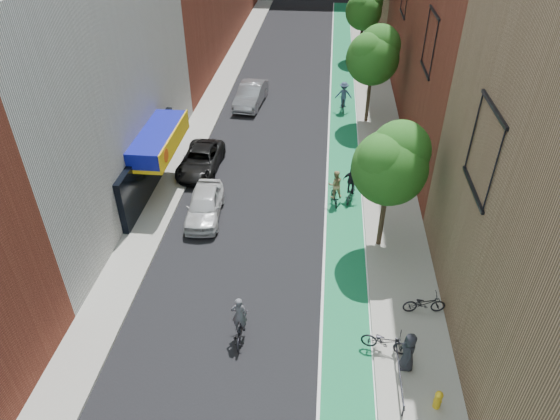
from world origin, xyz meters
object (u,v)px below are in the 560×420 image
(cyclist_lane_near, at_px, (335,189))
(cyclist_lane_far, at_px, (343,98))
(parked_car_silver, at_px, (251,95))
(fire_hydrant, at_px, (438,399))
(parked_car_white, at_px, (205,205))
(pedestrian, at_px, (409,352))
(cyclist_lane_mid, at_px, (351,188))
(parked_car_black, at_px, (201,160))
(cyclist_lead, at_px, (240,325))

(cyclist_lane_near, bearing_deg, cyclist_lane_far, -105.00)
(parked_car_silver, distance_m, fire_hydrant, 26.91)
(parked_car_white, relative_size, cyclist_lane_far, 1.93)
(pedestrian, bearing_deg, cyclist_lane_mid, -173.80)
(parked_car_black, height_order, cyclist_lead, cyclist_lead)
(parked_car_black, distance_m, cyclist_lane_mid, 9.21)
(parked_car_white, relative_size, fire_hydrant, 5.44)
(parked_car_white, bearing_deg, cyclist_lane_far, 58.74)
(fire_hydrant, bearing_deg, parked_car_white, 134.90)
(parked_car_silver, xyz_separation_m, cyclist_lane_far, (6.95, -0.41, 0.19))
(cyclist_lane_mid, bearing_deg, pedestrian, 113.92)
(cyclist_lane_far, relative_size, pedestrian, 1.33)
(parked_car_black, height_order, cyclist_lane_mid, cyclist_lane_mid)
(parked_car_black, xyz_separation_m, cyclist_lane_far, (8.55, 9.53, 0.34))
(parked_car_silver, bearing_deg, cyclist_lane_near, -57.73)
(cyclist_lead, xyz_separation_m, cyclist_lane_mid, (4.47, 10.24, 0.07))
(parked_car_black, xyz_separation_m, parked_car_silver, (1.60, 9.94, 0.15))
(cyclist_lane_near, relative_size, fire_hydrant, 2.53)
(pedestrian, bearing_deg, parked_car_white, -135.95)
(parked_car_black, bearing_deg, parked_car_silver, 81.83)
(cyclist_lane_far, bearing_deg, fire_hydrant, 94.02)
(parked_car_silver, bearing_deg, fire_hydrant, -62.69)
(cyclist_lane_mid, bearing_deg, cyclist_lane_far, -73.63)
(parked_car_silver, relative_size, cyclist_lane_far, 2.23)
(cyclist_lead, bearing_deg, cyclist_lane_near, -114.16)
(cyclist_lane_far, bearing_deg, cyclist_lead, 76.42)
(cyclist_lane_near, xyz_separation_m, pedestrian, (2.70, -10.67, 0.11))
(cyclist_lead, xyz_separation_m, pedestrian, (6.29, -0.90, 0.32))
(parked_car_silver, relative_size, cyclist_lead, 2.44)
(parked_car_silver, relative_size, cyclist_lane_near, 2.49)
(fire_hydrant, bearing_deg, cyclist_lane_mid, 101.92)
(parked_car_white, height_order, cyclist_lead, cyclist_lead)
(cyclist_lane_near, xyz_separation_m, fire_hydrant, (3.56, -12.24, -0.31))
(parked_car_black, height_order, cyclist_lane_near, cyclist_lane_near)
(parked_car_black, xyz_separation_m, cyclist_lead, (4.43, -12.58, 0.00))
(cyclist_lane_near, relative_size, cyclist_lane_mid, 1.01)
(cyclist_lane_near, relative_size, cyclist_lane_far, 0.90)
(cyclist_lead, xyz_separation_m, fire_hydrant, (7.16, -2.47, -0.10))
(pedestrian, bearing_deg, fire_hydrant, 25.81)
(parked_car_white, relative_size, cyclist_lane_mid, 2.17)
(pedestrian, bearing_deg, cyclist_lane_far, -177.67)
(parked_car_white, xyz_separation_m, pedestrian, (9.42, -8.75, 0.26))
(parked_car_white, height_order, fire_hydrant, parked_car_white)
(pedestrian, bearing_deg, cyclist_lead, -101.19)
(parked_car_white, relative_size, pedestrian, 2.56)
(cyclist_lane_mid, bearing_deg, cyclist_lane_near, 42.47)
(cyclist_lane_mid, bearing_deg, parked_car_silver, -44.59)
(cyclist_lead, bearing_deg, parked_car_white, -72.26)
(parked_car_black, xyz_separation_m, pedestrian, (10.72, -13.47, 0.32))
(cyclist_lane_far, bearing_deg, pedestrian, 92.37)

